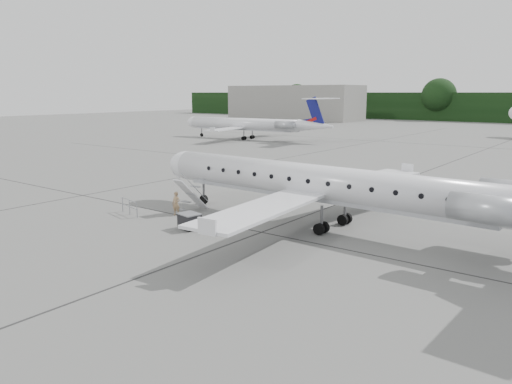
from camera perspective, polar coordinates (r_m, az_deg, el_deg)
The scene contains 8 objects.
ground at distance 22.81m, azimuth 2.78°, elevation -9.06°, with size 320.00×320.00×0.00m, color slate.
terminal_building at distance 151.79m, azimuth 4.40°, elevation 10.15°, with size 40.00×14.00×10.00m, color gray.
main_regional_jet at distance 29.71m, azimuth 7.32°, elevation 3.05°, with size 28.99×20.87×7.43m, color silver, non-canonical shape.
airstair at distance 33.89m, azimuth -7.46°, elevation -0.32°, with size 0.85×2.36×2.33m, color silver, non-canonical shape.
passenger at distance 33.09m, azimuth -9.11°, elevation -1.32°, with size 0.57×0.38×1.57m, color #957651.
safety_railing at distance 33.92m, azimuth -14.25°, elevation -1.72°, with size 2.20×0.08×1.00m, color gray, non-canonical shape.
baggage_cart at distance 29.65m, azimuth -7.60°, elevation -3.29°, with size 1.19×0.96×1.03m, color black, non-canonical shape.
bg_regional_left at distance 86.91m, azimuth -1.47°, elevation 8.44°, with size 27.58×19.86×7.23m, color silver, non-canonical shape.
Camera 1 is at (11.99, -17.71, 7.93)m, focal length 35.00 mm.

